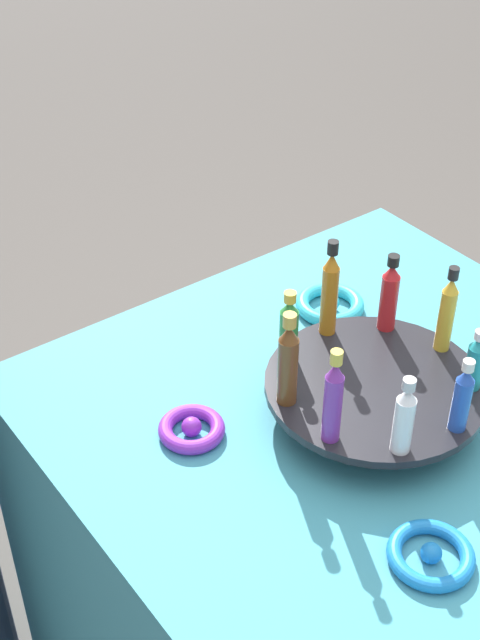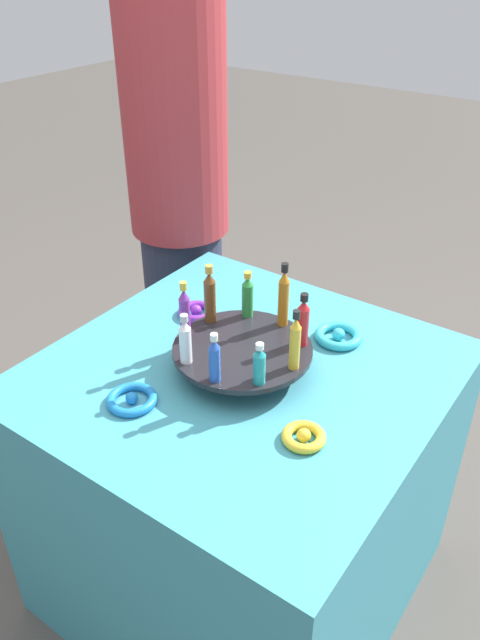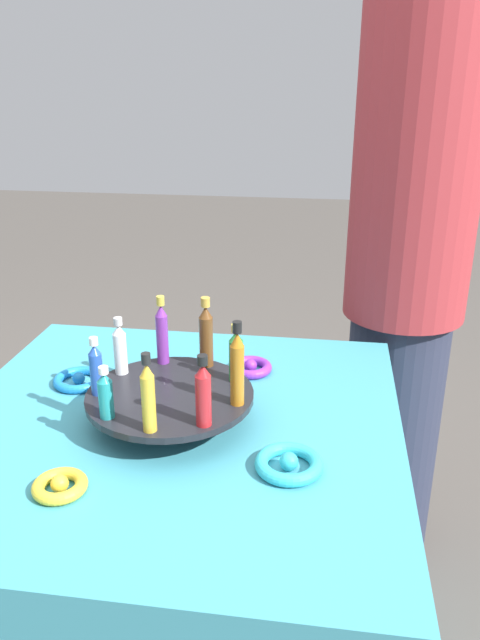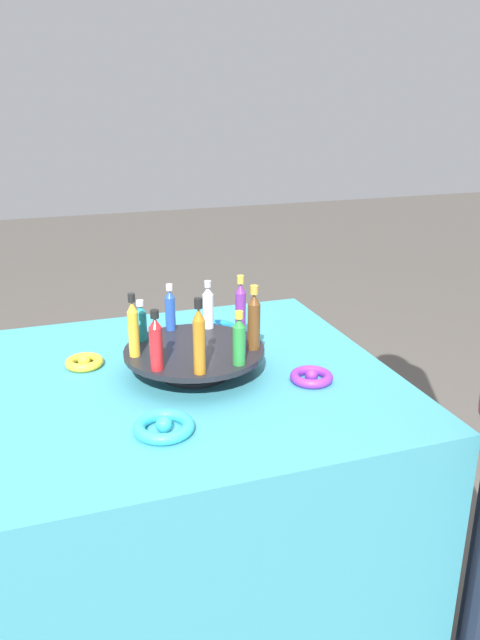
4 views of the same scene
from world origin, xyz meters
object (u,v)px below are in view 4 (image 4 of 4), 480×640
bottle_gold (133,328)px  bottle_green (239,340)px  ribbon_bow_blue (217,329)px  bottle_purple (240,308)px  bottle_blue (170,309)px  display_stand (194,355)px  bottle_clear (208,306)px  bottle_red (156,343)px  bottle_teal (141,322)px  bottle_amber (199,339)px  bottle_brown (254,320)px  ribbon_bow_purple (311,377)px  ribbon_bow_teal (164,426)px  ribbon_bow_gold (84,362)px

bottle_gold → bottle_green: 0.22m
ribbon_bow_blue → bottle_green: bearing=-9.1°
bottle_purple → bottle_blue: size_ratio=1.27×
display_stand → bottle_blue: (-0.13, -0.02, 0.07)m
bottle_blue → bottle_gold: bottle_gold is taller
bottle_clear → bottle_green: bearing=0.0°
bottle_blue → bottle_red: 0.22m
bottle_teal → bottle_amber: size_ratio=0.60×
bottle_gold → bottle_brown: size_ratio=0.96×
bottle_purple → bottle_teal: (-0.04, -0.22, -0.02)m
bottle_green → bottle_clear: bearing=-180.0°
bottle_brown → ribbon_bow_purple: size_ratio=1.54×
display_stand → bottle_teal: bearing=-130.0°
bottle_purple → bottle_red: bottle_purple is taller
bottle_blue → bottle_amber: 0.25m
bottle_teal → bottle_brown: 0.25m
bottle_teal → bottle_brown: size_ratio=0.66×
bottle_clear → bottle_green: size_ratio=1.00×
bottle_purple → ribbon_bow_blue: 0.21m
ribbon_bow_blue → bottle_teal: bearing=-56.6°
ribbon_bow_blue → ribbon_bow_teal: (0.45, -0.23, 0.00)m
bottle_amber → ribbon_bow_blue: 0.39m
bottle_teal → display_stand: bearing=50.0°
display_stand → ribbon_bow_gold: (-0.12, -0.22, -0.03)m
bottle_gold → ribbon_bow_purple: 0.39m
bottle_clear → bottle_gold: bottle_gold is taller
bottle_purple → bottle_teal: 0.22m
bottle_purple → bottle_brown: (0.09, 0.00, 0.00)m
bottle_red → ribbon_bow_gold: bottle_red is taller
bottle_purple → ribbon_bow_teal: (0.27, -0.24, -0.11)m
bottle_blue → ribbon_bow_teal: 0.37m
bottle_green → bottle_brown: (-0.07, 0.06, 0.01)m
bottle_clear → bottle_blue: bearing=-100.0°
bottle_red → bottle_brown: bearing=100.0°
ribbon_bow_blue → bottle_gold: bearing=-47.6°
bottle_purple → bottle_green: bottle_purple is taller
bottle_brown → ribbon_bow_gold: size_ratio=1.66×
bottle_clear → bottle_brown: bearing=20.0°
display_stand → ribbon_bow_gold: 0.25m
bottle_red → bottle_clear: bearing=140.0°
bottle_gold → bottle_brown: bottle_brown is taller
bottle_gold → bottle_red: (0.08, 0.03, -0.01)m
bottle_amber → bottle_purple: bearing=140.0°
bottle_teal → bottle_green: bearing=40.0°
ribbon_bow_gold → ribbon_bow_teal: bearing=17.3°
ribbon_bow_teal → ribbon_bow_purple: (-0.11, 0.34, -0.00)m
ribbon_bow_teal → bottle_brown: bearing=127.2°
bottle_green → ribbon_bow_teal: bearing=-58.0°
bottle_brown → bottle_clear: bearing=-160.0°
ribbon_bow_purple → ribbon_bow_teal: bearing=-72.7°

